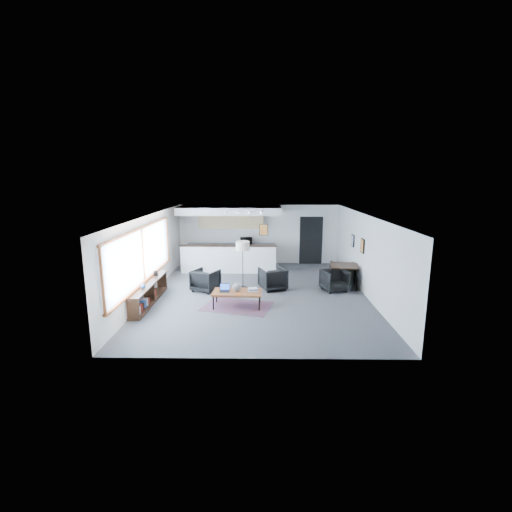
{
  "coord_description": "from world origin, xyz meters",
  "views": [
    {
      "loc": [
        0.11,
        -11.75,
        3.78
      ],
      "look_at": [
        -0.07,
        0.4,
        1.19
      ],
      "focal_mm": 26.0,
      "sensor_mm": 36.0,
      "label": 1
    }
  ],
  "objects_px": {
    "book_stack": "(253,290)",
    "armchair_left": "(205,279)",
    "laptop": "(225,289)",
    "floor_lamp": "(243,248)",
    "ceramic_pot": "(237,287)",
    "dining_chair_near": "(335,281)",
    "armchair_right": "(273,278)",
    "microwave": "(246,240)",
    "dining_chair_far": "(341,274)",
    "coffee_table": "(237,292)",
    "dining_table": "(344,267)"
  },
  "relations": [
    {
      "from": "armchair_left",
      "to": "dining_chair_far",
      "type": "height_order",
      "value": "armchair_left"
    },
    {
      "from": "dining_table",
      "to": "book_stack",
      "type": "bearing_deg",
      "value": -147.14
    },
    {
      "from": "book_stack",
      "to": "dining_chair_far",
      "type": "distance_m",
      "value": 3.97
    },
    {
      "from": "book_stack",
      "to": "floor_lamp",
      "type": "bearing_deg",
      "value": 101.86
    },
    {
      "from": "book_stack",
      "to": "dining_chair_far",
      "type": "relative_size",
      "value": 0.46
    },
    {
      "from": "ceramic_pot",
      "to": "armchair_right",
      "type": "distance_m",
      "value": 2.08
    },
    {
      "from": "dining_table",
      "to": "dining_chair_near",
      "type": "distance_m",
      "value": 0.72
    },
    {
      "from": "laptop",
      "to": "floor_lamp",
      "type": "bearing_deg",
      "value": 75.13
    },
    {
      "from": "dining_chair_far",
      "to": "microwave",
      "type": "xyz_separation_m",
      "value": [
        -3.55,
        2.93,
        0.74
      ]
    },
    {
      "from": "laptop",
      "to": "microwave",
      "type": "relative_size",
      "value": 0.58
    },
    {
      "from": "armchair_right",
      "to": "dining_table",
      "type": "bearing_deg",
      "value": 167.36
    },
    {
      "from": "armchair_left",
      "to": "microwave",
      "type": "xyz_separation_m",
      "value": [
        1.22,
        3.85,
        0.7
      ]
    },
    {
      "from": "armchair_left",
      "to": "microwave",
      "type": "distance_m",
      "value": 4.1
    },
    {
      "from": "dining_table",
      "to": "dining_chair_near",
      "type": "xyz_separation_m",
      "value": [
        -0.41,
        -0.46,
        -0.38
      ]
    },
    {
      "from": "ceramic_pot",
      "to": "book_stack",
      "type": "relative_size",
      "value": 0.78
    },
    {
      "from": "ceramic_pot",
      "to": "armchair_left",
      "type": "bearing_deg",
      "value": 126.71
    },
    {
      "from": "dining_table",
      "to": "microwave",
      "type": "relative_size",
      "value": 2.12
    },
    {
      "from": "ceramic_pot",
      "to": "microwave",
      "type": "relative_size",
      "value": 0.5
    },
    {
      "from": "dining_chair_near",
      "to": "microwave",
      "type": "distance_m",
      "value": 5.0
    },
    {
      "from": "coffee_table",
      "to": "microwave",
      "type": "distance_m",
      "value": 5.44
    },
    {
      "from": "armchair_right",
      "to": "book_stack",
      "type": "bearing_deg",
      "value": 49.51
    },
    {
      "from": "ceramic_pot",
      "to": "book_stack",
      "type": "height_order",
      "value": "ceramic_pot"
    },
    {
      "from": "dining_table",
      "to": "microwave",
      "type": "bearing_deg",
      "value": 136.74
    },
    {
      "from": "floor_lamp",
      "to": "dining_table",
      "type": "relative_size",
      "value": 1.51
    },
    {
      "from": "dining_table",
      "to": "armchair_left",
      "type": "bearing_deg",
      "value": -173.91
    },
    {
      "from": "coffee_table",
      "to": "ceramic_pot",
      "type": "distance_m",
      "value": 0.17
    },
    {
      "from": "armchair_left",
      "to": "dining_chair_near",
      "type": "height_order",
      "value": "armchair_left"
    },
    {
      "from": "ceramic_pot",
      "to": "coffee_table",
      "type": "bearing_deg",
      "value": 44.16
    },
    {
      "from": "armchair_right",
      "to": "dining_table",
      "type": "height_order",
      "value": "armchair_right"
    },
    {
      "from": "armchair_left",
      "to": "dining_table",
      "type": "xyz_separation_m",
      "value": [
        4.77,
        0.51,
        0.32
      ]
    },
    {
      "from": "laptop",
      "to": "armchair_left",
      "type": "height_order",
      "value": "armchair_left"
    },
    {
      "from": "armchair_left",
      "to": "armchair_right",
      "type": "relative_size",
      "value": 0.96
    },
    {
      "from": "laptop",
      "to": "floor_lamp",
      "type": "height_order",
      "value": "floor_lamp"
    },
    {
      "from": "book_stack",
      "to": "dining_chair_near",
      "type": "height_order",
      "value": "dining_chair_near"
    },
    {
      "from": "dining_chair_near",
      "to": "dining_chair_far",
      "type": "height_order",
      "value": "dining_chair_far"
    },
    {
      "from": "armchair_left",
      "to": "armchair_right",
      "type": "xyz_separation_m",
      "value": [
        2.28,
        0.19,
        0.02
      ]
    },
    {
      "from": "coffee_table",
      "to": "floor_lamp",
      "type": "relative_size",
      "value": 0.89
    },
    {
      "from": "book_stack",
      "to": "armchair_left",
      "type": "xyz_separation_m",
      "value": [
        -1.64,
        1.51,
        -0.11
      ]
    },
    {
      "from": "laptop",
      "to": "microwave",
      "type": "bearing_deg",
      "value": 84.0
    },
    {
      "from": "ceramic_pot",
      "to": "dining_chair_near",
      "type": "height_order",
      "value": "ceramic_pot"
    },
    {
      "from": "floor_lamp",
      "to": "dining_table",
      "type": "height_order",
      "value": "floor_lamp"
    },
    {
      "from": "coffee_table",
      "to": "armchair_right",
      "type": "bearing_deg",
      "value": 58.81
    },
    {
      "from": "dining_chair_far",
      "to": "laptop",
      "type": "bearing_deg",
      "value": 44.6
    },
    {
      "from": "laptop",
      "to": "microwave",
      "type": "xyz_separation_m",
      "value": [
        0.42,
        5.37,
        0.57
      ]
    },
    {
      "from": "microwave",
      "to": "coffee_table",
      "type": "bearing_deg",
      "value": -94.99
    },
    {
      "from": "book_stack",
      "to": "armchair_right",
      "type": "bearing_deg",
      "value": 69.51
    },
    {
      "from": "microwave",
      "to": "book_stack",
      "type": "bearing_deg",
      "value": -89.98
    },
    {
      "from": "floor_lamp",
      "to": "dining_table",
      "type": "xyz_separation_m",
      "value": [
        3.53,
        0.14,
        -0.71
      ]
    },
    {
      "from": "laptop",
      "to": "coffee_table",
      "type": "bearing_deg",
      "value": -6.68
    },
    {
      "from": "armchair_right",
      "to": "dining_chair_far",
      "type": "distance_m",
      "value": 2.6
    }
  ]
}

